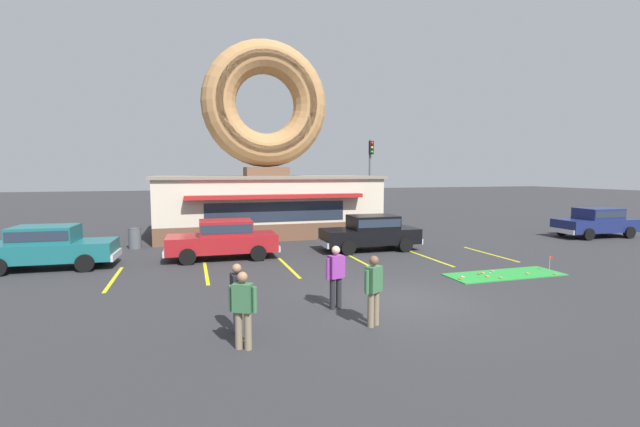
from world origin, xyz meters
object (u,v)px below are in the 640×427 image
at_px(golf_ball, 490,273).
at_px(pedestrian_clipboard_woman, 243,307).
at_px(car_teal, 49,245).
at_px(pedestrian_leather_jacket_man, 336,274).
at_px(car_red, 223,238).
at_px(car_navy, 596,221).
at_px(traffic_light_pole, 370,170).
at_px(putting_flag_pin, 551,260).
at_px(car_black, 371,231).
at_px(trash_bin, 135,238).
at_px(pedestrian_blue_sweater_man, 374,287).
at_px(pedestrian_hooded_kid, 237,295).

relative_size(golf_ball, pedestrian_clipboard_woman, 0.03).
xyz_separation_m(car_teal, pedestrian_leather_jacket_man, (8.63, -7.48, 0.05)).
distance_m(golf_ball, car_red, 10.36).
height_order(golf_ball, car_navy, car_navy).
height_order(car_teal, traffic_light_pole, traffic_light_pole).
bearing_deg(golf_ball, putting_flag_pin, -9.06).
xyz_separation_m(car_black, pedestrian_clipboard_woman, (-6.93, -9.45, 0.00)).
bearing_deg(pedestrian_leather_jacket_man, car_red, 107.03).
relative_size(car_black, pedestrian_clipboard_woman, 2.89).
height_order(car_red, car_teal, same).
height_order(car_black, trash_bin, car_black).
relative_size(pedestrian_blue_sweater_man, trash_bin, 1.70).
distance_m(pedestrian_blue_sweater_man, traffic_light_pole, 20.40).
bearing_deg(car_navy, pedestrian_hooded_kid, -157.14).
distance_m(car_navy, pedestrian_clipboard_woman, 22.59).
bearing_deg(pedestrian_leather_jacket_man, car_teal, 139.07).
distance_m(pedestrian_clipboard_woman, trash_bin, 13.49).
height_order(pedestrian_clipboard_woman, trash_bin, pedestrian_clipboard_woman).
bearing_deg(golf_ball, pedestrian_hooded_kid, -161.58).
height_order(car_teal, pedestrian_blue_sweater_man, pedestrian_blue_sweater_man).
xyz_separation_m(car_teal, pedestrian_hooded_kid, (5.98, -8.49, -0.01)).
relative_size(car_red, car_black, 1.00).
relative_size(car_teal, traffic_light_pole, 0.80).
height_order(golf_ball, pedestrian_leather_jacket_man, pedestrian_leather_jacket_man).
distance_m(car_red, car_navy, 20.15).
height_order(pedestrian_blue_sweater_man, pedestrian_hooded_kid, pedestrian_blue_sweater_man).
bearing_deg(pedestrian_hooded_kid, traffic_light_pole, 58.56).
xyz_separation_m(car_red, pedestrian_blue_sweater_man, (2.73, -8.99, 0.04)).
xyz_separation_m(golf_ball, pedestrian_hooded_kid, (-9.07, -3.02, 0.81)).
xyz_separation_m(golf_ball, traffic_light_pole, (2.00, 15.08, 3.66)).
relative_size(golf_ball, car_teal, 0.01).
bearing_deg(car_red, pedestrian_clipboard_woman, -91.94).
xyz_separation_m(car_red, pedestrian_hooded_kid, (-0.34, -8.53, -0.01)).
relative_size(putting_flag_pin, car_teal, 0.12).
xyz_separation_m(putting_flag_pin, car_teal, (-17.33, 5.83, 0.43)).
relative_size(pedestrian_leather_jacket_man, trash_bin, 1.70).
xyz_separation_m(car_red, traffic_light_pole, (10.73, 9.57, 2.84)).
height_order(pedestrian_hooded_kid, trash_bin, pedestrian_hooded_kid).
relative_size(car_black, pedestrian_blue_sweater_man, 2.77).
bearing_deg(trash_bin, putting_flag_pin, -32.60).
distance_m(car_black, pedestrian_clipboard_woman, 11.72).
bearing_deg(traffic_light_pole, pedestrian_blue_sweater_man, -113.32).
height_order(pedestrian_hooded_kid, traffic_light_pole, traffic_light_pole).
relative_size(pedestrian_blue_sweater_man, traffic_light_pole, 0.29).
distance_m(car_black, car_navy, 13.54).
height_order(golf_ball, car_black, car_black).
bearing_deg(pedestrian_leather_jacket_man, pedestrian_blue_sweater_man, -73.98).
bearing_deg(car_teal, golf_ball, -19.95).
relative_size(putting_flag_pin, car_red, 0.12).
distance_m(golf_ball, pedestrian_clipboard_woman, 9.90).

